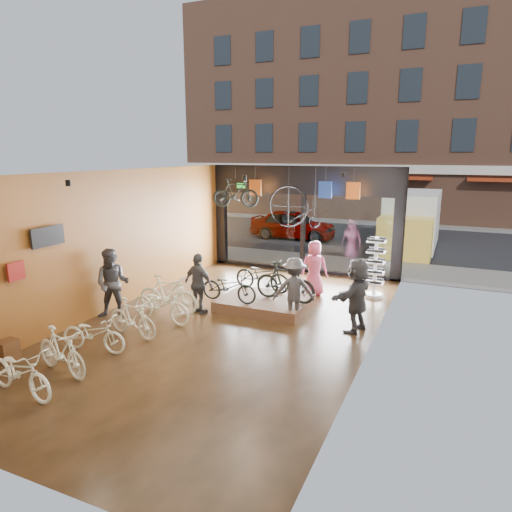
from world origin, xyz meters
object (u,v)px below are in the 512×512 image
Objects in this scene: display_bike_mid at (285,282)px; customer_1 at (113,284)px; floor_bike_3 at (133,318)px; display_bike_right at (262,275)px; penny_farthing at (297,208)px; display_bike_left at (229,287)px; display_platform at (265,303)px; floor_bike_2 at (94,334)px; customer_4 at (314,268)px; sunglasses_rack at (375,267)px; customer_3 at (294,290)px; customer_5 at (357,295)px; box_truck at (410,223)px; hung_bike at (235,193)px; floor_bike_5 at (168,294)px; floor_bike_4 at (161,304)px; street_car at (293,224)px; floor_bike_0 at (20,372)px; floor_bike_1 at (61,351)px; customer_2 at (199,284)px.

customer_1 is (-3.94, -2.25, 0.09)m from display_bike_mid.
floor_bike_3 is at bearing 145.70° from display_bike_mid.
penny_farthing is at bearing -2.00° from display_bike_right.
display_platform is at bearing -49.78° from display_bike_left.
customer_4 is at bearing -35.71° from floor_bike_2.
customer_4 is at bearing -178.28° from sunglasses_rack.
customer_1 is at bearing -0.15° from customer_3.
display_bike_right is 1.04× the size of customer_4.
box_truck is at bearing -166.02° from customer_5.
hung_bike reaches higher than display_bike_mid.
customer_4 reaches higher than floor_bike_5.
floor_bike_2 is 2.10m from floor_bike_4.
street_car is 5.81m from box_truck.
customer_1 is (-1.33, -0.22, 0.45)m from floor_bike_4.
penny_farthing is at bearing 19.36° from display_bike_mid.
floor_bike_0 is 1.10× the size of floor_bike_1.
box_truck is 9.37m from display_bike_right.
hung_bike reaches higher than floor_bike_2.
floor_bike_3 is at bearing -57.59° from customer_1.
display_bike_left is at bearing -168.24° from hung_bike.
floor_bike_4 is 0.98× the size of customer_1.
customer_4 is at bearing 64.20° from display_platform.
customer_1 is 1.11× the size of customer_3.
floor_bike_4 is 0.99× the size of sunglasses_rack.
floor_bike_2 is at bearing 25.39° from customer_3.
floor_bike_3 is 4.11m from display_bike_right.
customer_5 is at bearing -35.20° from floor_bike_0.
box_truck is at bearing 37.96° from customer_1.
street_car is 8.34m from penny_farthing.
floor_bike_0 is 1.10× the size of floor_bike_2.
customer_4 is at bearing -21.10° from floor_bike_3.
sunglasses_rack reaches higher than floor_bike_5.
box_truck is 3.85× the size of penny_farthing.
customer_3 is at bearing -71.69° from penny_farthing.
customer_4 is (2.94, 4.89, 0.38)m from floor_bike_3.
display_platform is at bearing -39.59° from floor_bike_4.
sunglasses_rack is at bearing -23.40° from floor_bike_0.
penny_farthing is at bearing 155.43° from sunglasses_rack.
customer_2 is (-4.34, -10.49, -0.44)m from box_truck.
display_platform is (2.03, 2.00, -0.33)m from floor_bike_4.
hung_bike is at bearing 52.41° from customer_1.
floor_bike_5 is at bearing -117.67° from penny_farthing.
display_bike_mid is at bearing -103.65° from box_truck.
floor_bike_3 is 0.93× the size of customer_2.
customer_5 is at bearing -106.73° from display_bike_right.
customer_3 reaches higher than floor_bike_3.
hung_bike is (-5.05, -6.80, 1.66)m from box_truck.
customer_3 reaches higher than display_bike_left.
customer_2 is (1.89, 1.17, -0.10)m from customer_1.
customer_4 is (2.90, 3.81, 0.36)m from floor_bike_4.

